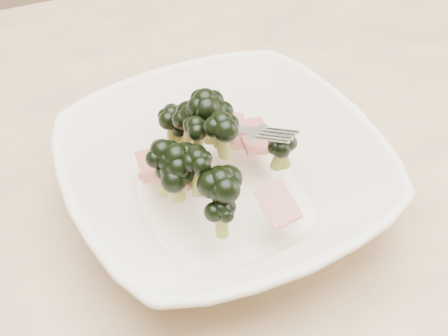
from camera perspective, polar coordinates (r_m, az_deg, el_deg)
The scene contains 2 objects.
dining_table at distance 0.72m, azimuth -2.83°, elevation -5.82°, with size 1.20×0.80×0.75m.
broccoli_dish at distance 0.59m, azimuth -0.17°, elevation -0.63°, with size 0.32×0.32×0.12m.
Camera 1 is at (-0.14, -0.44, 1.21)m, focal length 50.00 mm.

